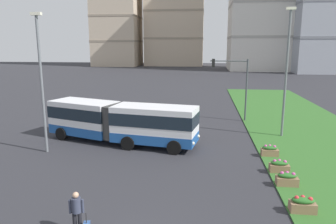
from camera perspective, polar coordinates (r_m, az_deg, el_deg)
The scene contains 12 objects.
articulated_bus at distance 24.09m, azimuth -8.60°, elevation -1.70°, with size 12.02×5.42×3.00m.
car_maroon_sedan at distance 31.79m, azimuth -8.71°, elevation -0.08°, with size 4.43×2.08×1.58m.
pedestrian_crossing at distance 13.32m, azimuth -16.12°, elevation -16.54°, with size 0.57×0.36×1.74m.
flower_planter_1 at distance 15.61m, azimuth 23.08°, elevation -15.03°, with size 1.10×0.56×0.74m.
flower_planter_2 at distance 18.01m, azimuth 20.63°, elevation -11.17°, with size 1.10×0.56×0.74m.
flower_planter_3 at distance 19.64m, azimuth 19.39°, elevation -9.16°, with size 1.10×0.56×0.74m.
flower_planter_4 at distance 22.22m, azimuth 17.83°, elevation -6.60°, with size 1.10×0.56×0.74m.
traffic_light_far_right at distance 31.20m, azimuth 11.91°, elevation 5.85°, with size 3.60×0.28×6.02m.
streetlight_left at distance 22.74m, azimuth -21.84°, elevation 5.64°, with size 0.70×0.28×9.34m.
streetlight_median at distance 26.51m, azimuth 20.54°, elevation 7.31°, with size 0.70×0.28×10.08m.
apartment_tower_westcentre at distance 122.80m, azimuth 1.28°, elevation 17.33°, with size 21.23×15.87×38.11m.
apartment_tower_eastcentre at distance 101.08m, azimuth 26.59°, elevation 16.69°, with size 17.89×19.55×35.85m.
Camera 1 is at (2.29, -8.91, 7.22)m, focal length 33.89 mm.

